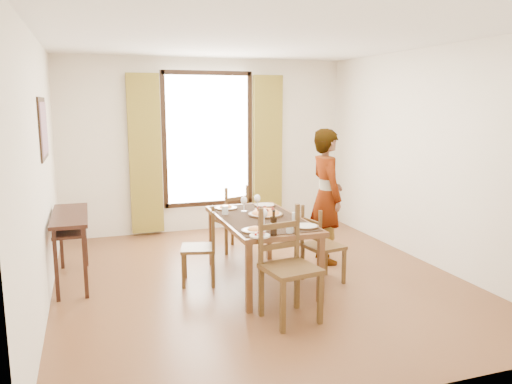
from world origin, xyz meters
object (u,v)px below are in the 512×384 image
object	(u,v)px
dining_table	(260,223)
pasta_platter	(266,211)
man	(326,196)
console_table	(70,224)

from	to	relation	value
dining_table	pasta_platter	bearing A→B (deg)	38.90
man	pasta_platter	xyz separation A→B (m)	(-0.96, -0.38, -0.05)
console_table	dining_table	xyz separation A→B (m)	(2.03, -0.68, 0.00)
console_table	dining_table	size ratio (longest dim) A/B	0.73
dining_table	man	size ratio (longest dim) A/B	0.96
pasta_platter	man	bearing A→B (deg)	21.69
dining_table	pasta_platter	size ratio (longest dim) A/B	4.11
dining_table	pasta_platter	xyz separation A→B (m)	(0.09, 0.07, 0.12)
console_table	pasta_platter	world-z (taller)	pasta_platter
console_table	dining_table	world-z (taller)	console_table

